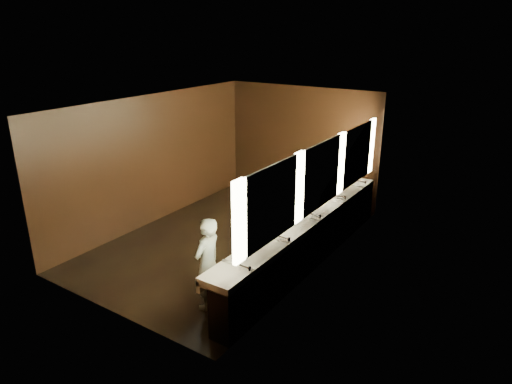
# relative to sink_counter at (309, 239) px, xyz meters

# --- Properties ---
(floor) EXTENTS (6.00, 6.00, 0.00)m
(floor) POSITION_rel_sink_counter_xyz_m (-1.79, 0.00, -0.50)
(floor) COLOR black
(floor) RESTS_ON ground
(ceiling) EXTENTS (4.00, 6.00, 0.02)m
(ceiling) POSITION_rel_sink_counter_xyz_m (-1.79, 0.00, 2.30)
(ceiling) COLOR #2D2D2B
(ceiling) RESTS_ON wall_back
(wall_back) EXTENTS (4.00, 0.02, 2.80)m
(wall_back) POSITION_rel_sink_counter_xyz_m (-1.79, 3.00, 0.90)
(wall_back) COLOR black
(wall_back) RESTS_ON floor
(wall_front) EXTENTS (4.00, 0.02, 2.80)m
(wall_front) POSITION_rel_sink_counter_xyz_m (-1.79, -3.00, 0.90)
(wall_front) COLOR black
(wall_front) RESTS_ON floor
(wall_left) EXTENTS (0.02, 6.00, 2.80)m
(wall_left) POSITION_rel_sink_counter_xyz_m (-3.79, 0.00, 0.90)
(wall_left) COLOR black
(wall_left) RESTS_ON floor
(wall_right) EXTENTS (0.02, 6.00, 2.80)m
(wall_right) POSITION_rel_sink_counter_xyz_m (0.21, 0.00, 0.90)
(wall_right) COLOR black
(wall_right) RESTS_ON floor
(sink_counter) EXTENTS (0.55, 5.40, 1.01)m
(sink_counter) POSITION_rel_sink_counter_xyz_m (0.00, 0.00, 0.00)
(sink_counter) COLOR black
(sink_counter) RESTS_ON floor
(mirror_band) EXTENTS (0.06, 5.03, 1.15)m
(mirror_band) POSITION_rel_sink_counter_xyz_m (0.19, -0.00, 1.25)
(mirror_band) COLOR #FFF7C0
(mirror_band) RESTS_ON wall_right
(person) EXTENTS (0.36, 0.54, 1.47)m
(person) POSITION_rel_sink_counter_xyz_m (-0.66, -2.06, 0.24)
(person) COLOR #8FBED6
(person) RESTS_ON floor
(trash_bin) EXTENTS (0.40, 0.40, 0.51)m
(trash_bin) POSITION_rel_sink_counter_xyz_m (-0.22, -0.73, -0.24)
(trash_bin) COLOR black
(trash_bin) RESTS_ON floor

